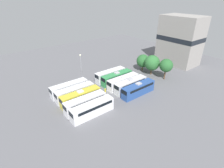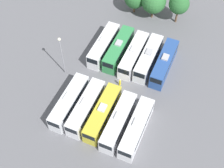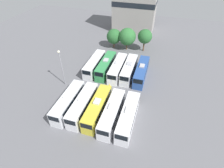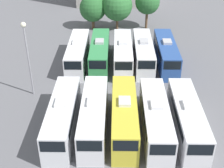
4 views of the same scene
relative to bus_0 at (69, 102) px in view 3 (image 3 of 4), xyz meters
The scene contains 17 objects.
ground_plane 10.01m from the bus_0, 50.22° to the left, with size 119.09×119.09×0.00m, color slate.
bus_0 is the anchor object (origin of this frame).
bus_1 3.21m from the bus_0, ahead, with size 2.57×11.03×3.70m.
bus_2 6.36m from the bus_0, ahead, with size 2.57×11.03×3.70m.
bus_3 9.53m from the bus_0, ahead, with size 2.57×11.03×3.70m.
bus_4 12.76m from the bus_0, ahead, with size 2.57×11.03×3.70m.
bus_5 15.13m from the bus_0, 90.37° to the left, with size 2.57×11.03×3.70m.
bus_6 15.65m from the bus_0, 78.64° to the left, with size 2.57×11.03×3.70m.
bus_7 16.40m from the bus_0, 66.90° to the left, with size 2.57×11.03×3.70m.
bus_8 18.07m from the bus_0, 58.64° to the left, with size 2.57×11.03×3.70m.
bus_9 19.93m from the bus_0, 50.43° to the left, with size 2.57×11.03×3.70m.
worker_person 10.43m from the bus_0, 52.76° to the left, with size 0.36×0.36×1.70m.
light_pole 9.50m from the bus_0, 124.93° to the left, with size 0.60×0.60×9.37m.
tree_0 29.60m from the bus_0, 87.77° to the left, with size 4.80×4.80×6.25m.
tree_1 29.93m from the bus_0, 79.20° to the left, with size 5.42×5.42×7.14m.
tree_2 32.02m from the bus_0, 69.76° to the left, with size 4.43×4.43×7.17m.
depot_building 47.75m from the bus_0, 84.77° to the left, with size 15.47×10.41×18.90m.
Camera 3 is at (9.88, -29.70, 27.51)m, focal length 28.00 mm.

